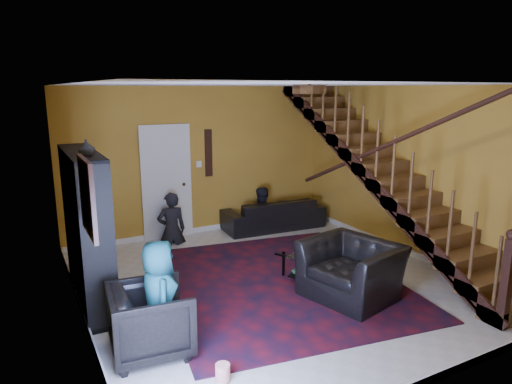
{
  "coord_description": "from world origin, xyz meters",
  "views": [
    {
      "loc": [
        -3.14,
        -5.33,
        2.75
      ],
      "look_at": [
        -0.07,
        0.4,
        1.27
      ],
      "focal_mm": 32.0,
      "sensor_mm": 36.0,
      "label": 1
    }
  ],
  "objects_px": {
    "coffee_table": "(322,262)",
    "bookshelf": "(88,231)",
    "sofa": "(273,214)",
    "armchair_left": "(151,320)",
    "armchair_right": "(351,270)"
  },
  "relations": [
    {
      "from": "sofa",
      "to": "coffee_table",
      "type": "distance_m",
      "value": 2.55
    },
    {
      "from": "bookshelf",
      "to": "sofa",
      "type": "xyz_separation_m",
      "value": [
        3.75,
        1.7,
        -0.67
      ]
    },
    {
      "from": "armchair_right",
      "to": "coffee_table",
      "type": "xyz_separation_m",
      "value": [
        0.06,
        0.72,
        -0.15
      ]
    },
    {
      "from": "armchair_left",
      "to": "coffee_table",
      "type": "xyz_separation_m",
      "value": [
        2.79,
        0.79,
        -0.15
      ]
    },
    {
      "from": "armchair_left",
      "to": "bookshelf",
      "type": "bearing_deg",
      "value": 18.36
    },
    {
      "from": "bookshelf",
      "to": "coffee_table",
      "type": "bearing_deg",
      "value": -13.92
    },
    {
      "from": "bookshelf",
      "to": "sofa",
      "type": "bearing_deg",
      "value": 24.37
    },
    {
      "from": "armchair_left",
      "to": "armchair_right",
      "type": "bearing_deg",
      "value": -83.05
    },
    {
      "from": "bookshelf",
      "to": "armchair_left",
      "type": "distance_m",
      "value": 1.71
    },
    {
      "from": "bookshelf",
      "to": "armchair_left",
      "type": "height_order",
      "value": "bookshelf"
    },
    {
      "from": "bookshelf",
      "to": "armchair_right",
      "type": "relative_size",
      "value": 1.71
    },
    {
      "from": "bookshelf",
      "to": "coffee_table",
      "type": "relative_size",
      "value": 1.64
    },
    {
      "from": "sofa",
      "to": "armchair_left",
      "type": "xyz_separation_m",
      "value": [
        -3.4,
        -3.27,
        0.08
      ]
    },
    {
      "from": "bookshelf",
      "to": "coffee_table",
      "type": "xyz_separation_m",
      "value": [
        3.14,
        -0.78,
        -0.74
      ]
    },
    {
      "from": "coffee_table",
      "to": "bookshelf",
      "type": "bearing_deg",
      "value": 166.08
    }
  ]
}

